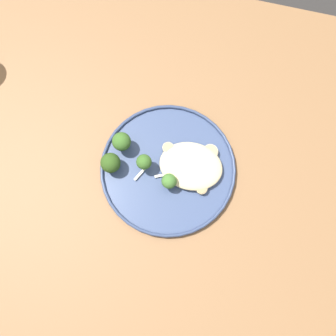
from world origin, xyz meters
TOP-DOWN VIEW (x-y plane):
  - ground at (0.00, 0.00)m, footprint 6.00×6.00m
  - wooden_dining_table at (0.00, 0.00)m, footprint 1.40×1.00m
  - dinner_plate at (-0.06, -0.04)m, footprint 0.29×0.29m
  - noodle_bed at (-0.10, -0.06)m, footprint 0.13×0.10m
  - seared_scallop_left_edge at (-0.05, -0.08)m, footprint 0.02×0.02m
  - seared_scallop_right_edge at (-0.14, -0.10)m, footprint 0.03×0.03m
  - seared_scallop_front_small at (-0.09, -0.07)m, footprint 0.03×0.03m
  - seared_scallop_half_hidden at (-0.11, -0.02)m, footprint 0.04×0.04m
  - seared_scallop_tilted_round at (-0.10, -0.05)m, footprint 0.03×0.03m
  - seared_scallop_tiny_bay at (-0.14, -0.01)m, footprint 0.02×0.02m
  - seared_scallop_large_seared at (-0.15, -0.04)m, footprint 0.03×0.03m
  - broccoli_floret_tall_stalk at (0.06, -0.02)m, footprint 0.04×0.04m
  - broccoli_floret_small_sprig at (-0.07, -0.01)m, footprint 0.03×0.03m
  - broccoli_floret_front_edge at (-0.01, -0.04)m, footprint 0.03×0.03m
  - broccoli_floret_left_leaning at (0.05, -0.07)m, footprint 0.04×0.04m
  - onion_sliver_pale_crescent at (-0.06, -0.03)m, footprint 0.05×0.03m
  - onion_sliver_curled_piece at (-0.01, -0.02)m, footprint 0.03×0.04m

SIDE VIEW (x-z plane):
  - ground at x=0.00m, z-range 0.00..0.00m
  - wooden_dining_table at x=0.00m, z-range 0.29..1.03m
  - dinner_plate at x=-0.06m, z-range 0.74..0.76m
  - onion_sliver_pale_crescent at x=-0.06m, z-range 0.75..0.76m
  - onion_sliver_curled_piece at x=-0.01m, z-range 0.75..0.76m
  - seared_scallop_large_seared at x=-0.15m, z-range 0.75..0.77m
  - seared_scallop_tiny_bay at x=-0.14m, z-range 0.75..0.77m
  - seared_scallop_right_edge at x=-0.14m, z-range 0.75..0.77m
  - seared_scallop_half_hidden at x=-0.11m, z-range 0.75..0.77m
  - seared_scallop_front_small at x=-0.09m, z-range 0.75..0.77m
  - seared_scallop_left_edge at x=-0.05m, z-range 0.75..0.77m
  - seared_scallop_tilted_round at x=-0.10m, z-range 0.75..0.77m
  - noodle_bed at x=-0.10m, z-range 0.75..0.78m
  - broccoli_floret_small_sprig at x=-0.07m, z-range 0.76..0.80m
  - broccoli_floret_tall_stalk at x=0.06m, z-range 0.75..0.81m
  - broccoli_floret_front_edge at x=-0.01m, z-range 0.76..0.81m
  - broccoli_floret_left_leaning at x=0.05m, z-range 0.76..0.81m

